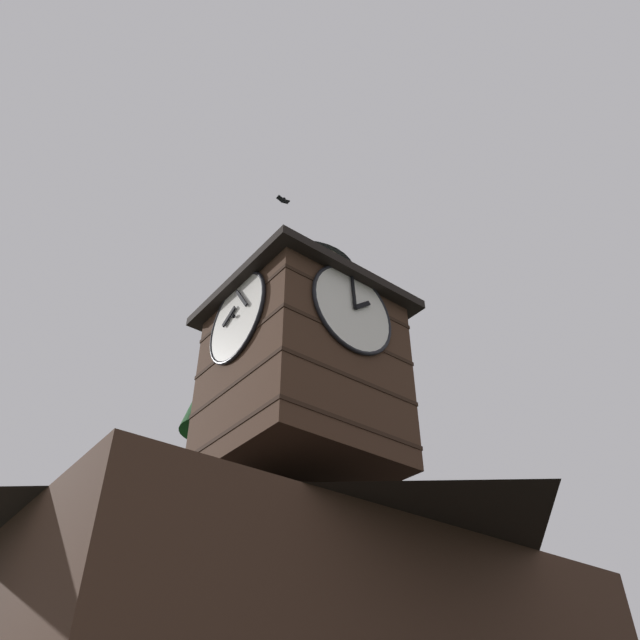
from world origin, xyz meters
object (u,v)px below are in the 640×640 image
moon (157,591)px  pine_tree_behind (198,558)px  clock_tower (302,359)px  flying_bird_high (283,200)px

moon → pine_tree_behind: bearing=68.5°
pine_tree_behind → moon: size_ratio=8.50×
clock_tower → moon: 33.77m
clock_tower → pine_tree_behind: 8.11m
pine_tree_behind → moon: bearing=-111.5°
clock_tower → flying_bird_high: (-0.64, -2.29, 8.37)m
clock_tower → pine_tree_behind: (-1.39, -7.29, -3.28)m
moon → clock_tower: bearing=70.8°
clock_tower → pine_tree_behind: bearing=-100.8°
flying_bird_high → pine_tree_behind: bearing=-98.6°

